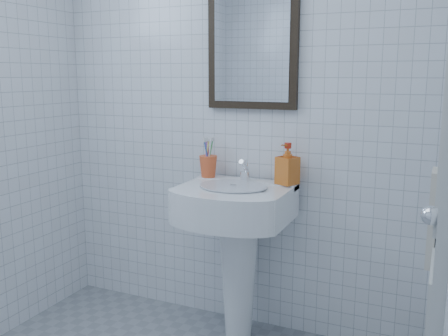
% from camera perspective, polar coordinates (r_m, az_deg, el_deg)
% --- Properties ---
extents(wall_back, '(2.20, 0.02, 2.50)m').
position_cam_1_polar(wall_back, '(2.76, 1.47, 7.07)').
color(wall_back, white).
rests_on(wall_back, ground).
extents(washbasin, '(0.56, 0.41, 0.87)m').
position_cam_1_polar(washbasin, '(2.66, 1.51, -7.77)').
color(washbasin, white).
rests_on(washbasin, ground).
extents(faucet, '(0.05, 0.11, 0.12)m').
position_cam_1_polar(faucet, '(2.67, 2.39, -0.45)').
color(faucet, white).
rests_on(faucet, washbasin).
extents(toothbrush_cup, '(0.13, 0.13, 0.12)m').
position_cam_1_polar(toothbrush_cup, '(2.77, -1.82, 0.19)').
color(toothbrush_cup, '#E9572A').
rests_on(toothbrush_cup, washbasin).
extents(soap_dispenser, '(0.13, 0.13, 0.21)m').
position_cam_1_polar(soap_dispenser, '(2.59, 7.27, 0.46)').
color(soap_dispenser, '#E25916').
rests_on(soap_dispenser, washbasin).
extents(wall_mirror, '(0.50, 0.04, 0.62)m').
position_cam_1_polar(wall_mirror, '(2.71, 3.24, 13.33)').
color(wall_mirror, black).
rests_on(wall_mirror, wall_back).
extents(bathroom_door, '(0.04, 0.80, 2.00)m').
position_cam_1_polar(bathroom_door, '(1.94, 24.04, -2.86)').
color(bathroom_door, silver).
rests_on(bathroom_door, ground).
extents(towel_ring, '(0.01, 0.18, 0.18)m').
position_cam_1_polar(towel_ring, '(2.08, 23.64, -0.54)').
color(towel_ring, white).
rests_on(towel_ring, wall_right).
extents(hand_towel, '(0.03, 0.16, 0.38)m').
position_cam_1_polar(hand_towel, '(2.12, 22.74, -5.27)').
color(hand_towel, silver).
rests_on(hand_towel, towel_ring).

